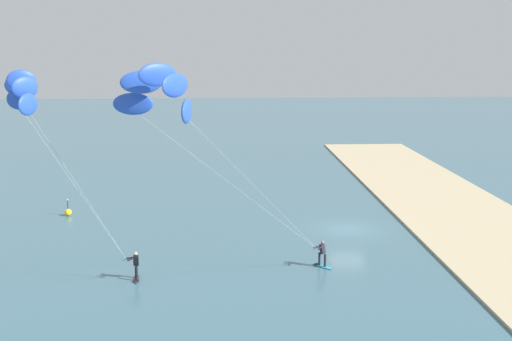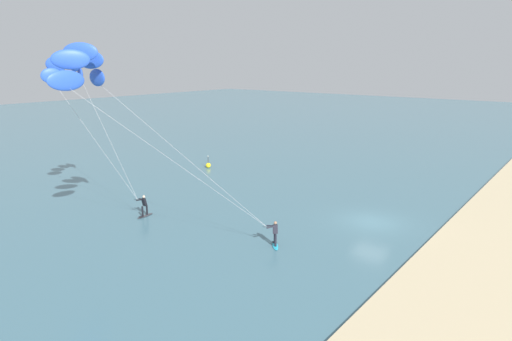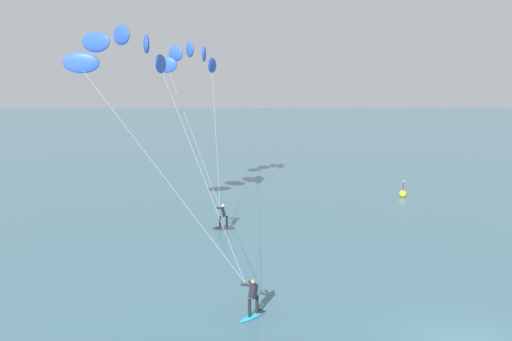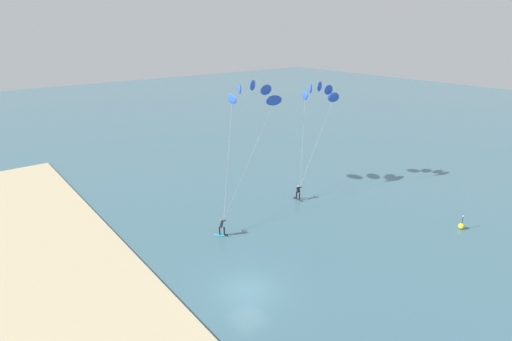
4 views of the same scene
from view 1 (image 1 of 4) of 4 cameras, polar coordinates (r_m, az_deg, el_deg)
The scene contains 5 objects.
ground_plane at distance 48.04m, azimuth 8.15°, elevation -5.23°, with size 240.00×240.00×0.00m, color #426B7A.
sand_strip at distance 50.78m, azimuth 19.11°, elevation -4.75°, with size 80.00×10.54×0.16m, color #C6B289.
kitesurfer_nearshore at distance 30.72m, azimuth -8.08°, elevation 6.32°, with size 10.57×12.15×12.64m.
kitesurfer_mid_water at distance 34.97m, azimuth -19.64°, elevation 5.83°, with size 5.39×6.77×12.22m.
marker_buoy at distance 53.38m, azimuth -16.41°, elevation -3.58°, with size 0.56×0.56×1.38m.
Camera 1 is at (-45.22, 9.04, 13.45)m, focal length 44.87 mm.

